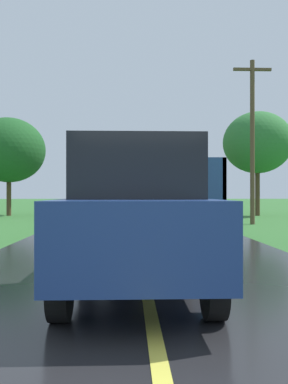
# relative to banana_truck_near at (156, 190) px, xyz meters

# --- Properties ---
(banana_truck_near) EXTENTS (2.38, 5.82, 2.80)m
(banana_truck_near) POSITION_rel_banana_truck_near_xyz_m (0.00, 0.00, 0.00)
(banana_truck_near) COLOR #2D2D30
(banana_truck_near) RESTS_ON road_surface
(banana_truck_far) EXTENTS (2.38, 5.82, 2.80)m
(banana_truck_far) POSITION_rel_banana_truck_near_xyz_m (-0.29, 13.18, 0.00)
(banana_truck_far) COLOR #2D2D30
(banana_truck_far) RESTS_ON road_surface
(utility_pole_roadside) EXTENTS (1.68, 0.20, 7.22)m
(utility_pole_roadside) POSITION_rel_banana_truck_near_xyz_m (4.62, 5.81, 2.39)
(utility_pole_roadside) COLOR brown
(utility_pole_roadside) RESTS_ON ground
(roadside_tree_near_left) EXTENTS (4.39, 4.39, 5.98)m
(roadside_tree_near_left) POSITION_rel_banana_truck_near_xyz_m (-8.16, 13.21, 2.54)
(roadside_tree_near_left) COLOR #4C3823
(roadside_tree_near_left) RESTS_ON ground
(roadside_tree_mid_right) EXTENTS (4.17, 4.17, 6.34)m
(roadside_tree_mid_right) POSITION_rel_banana_truck_near_xyz_m (7.02, 12.62, 2.99)
(roadside_tree_mid_right) COLOR #4C3823
(roadside_tree_mid_right) RESTS_ON ground
(following_car) EXTENTS (1.74, 4.10, 1.92)m
(following_car) POSITION_rel_banana_truck_near_xyz_m (-0.70, -6.52, -0.39)
(following_car) COLOR navy
(following_car) RESTS_ON road_surface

